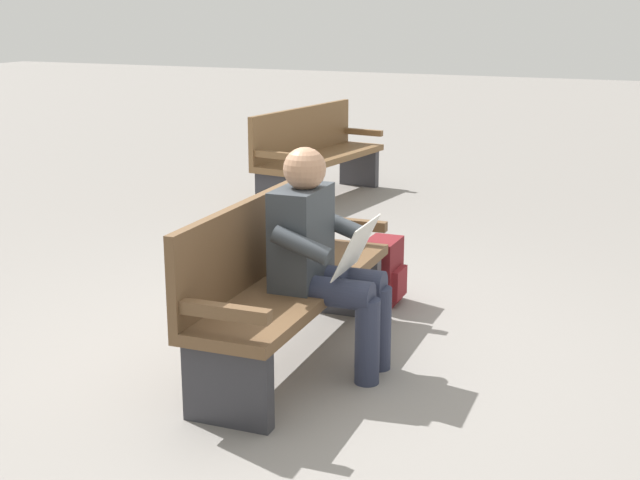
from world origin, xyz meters
name	(u,v)px	position (x,y,z in m)	size (l,w,h in m)	color
ground_plane	(296,360)	(0.00, 0.00, 0.00)	(40.00, 40.00, 0.00)	gray
bench_near	(283,279)	(0.00, -0.07, 0.46)	(1.82, 0.56, 0.90)	brown
person_seated	(322,254)	(0.03, 0.16, 0.63)	(0.58, 0.59, 1.18)	#33383D
backpack	(383,272)	(-1.09, 0.11, 0.21)	(0.30, 0.24, 0.43)	maroon
bench_far	(315,153)	(-3.80, -1.60, 0.46)	(1.84, 0.68, 0.90)	brown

